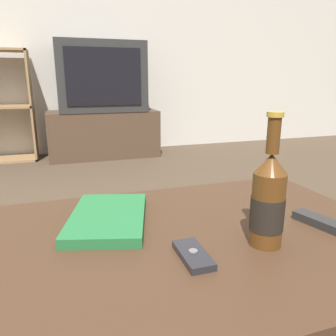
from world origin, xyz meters
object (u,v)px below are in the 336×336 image
object	(u,v)px
tv_stand	(104,134)
table_book	(108,218)
cell_phone	(193,255)
remote_control	(323,223)
beer_bottle	(268,201)
television	(101,77)

from	to	relation	value
tv_stand	table_book	world-z (taller)	tv_stand
cell_phone	table_book	size ratio (longest dim) A/B	0.37
cell_phone	remote_control	world-z (taller)	remote_control
cell_phone	beer_bottle	bearing A→B (deg)	3.07
tv_stand	table_book	xyz separation A→B (m)	(-0.31, -2.59, 0.20)
television	remote_control	distance (m)	2.80
table_book	cell_phone	bearing A→B (deg)	-43.08
remote_control	table_book	xyz separation A→B (m)	(-0.48, 0.18, 0.00)
tv_stand	television	distance (m)	0.55
beer_bottle	remote_control	distance (m)	0.20
television	cell_phone	distance (m)	2.83
television	table_book	size ratio (longest dim) A/B	2.67
remote_control	table_book	size ratio (longest dim) A/B	0.48
beer_bottle	remote_control	xyz separation A→B (m)	(0.18, 0.03, -0.09)
beer_bottle	table_book	bearing A→B (deg)	144.62
tv_stand	beer_bottle	distance (m)	2.82
television	beer_bottle	distance (m)	2.81
beer_bottle	table_book	size ratio (longest dim) A/B	0.90
table_book	tv_stand	bearing A→B (deg)	98.85
beer_bottle	cell_phone	xyz separation A→B (m)	(-0.17, -0.01, -0.09)
remote_control	cell_phone	bearing A→B (deg)	171.71
beer_bottle	cell_phone	world-z (taller)	beer_bottle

